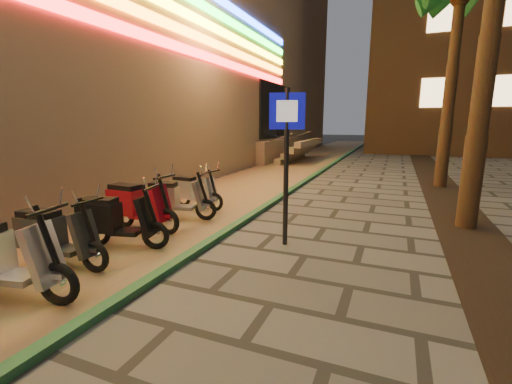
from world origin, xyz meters
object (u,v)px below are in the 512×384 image
at_px(scooter_8, 136,205).
at_px(scooter_10, 192,191).
at_px(scooter_7, 113,220).
at_px(scooter_6, 53,236).
at_px(pedestrian_sign, 287,146).
at_px(scooter_9, 174,199).

xyz_separation_m(scooter_8, scooter_10, (0.07, 2.00, -0.07)).
bearing_deg(scooter_7, scooter_10, 81.47).
distance_m(scooter_6, scooter_10, 3.95).
relative_size(pedestrian_sign, scooter_9, 1.76).
relative_size(pedestrian_sign, scooter_8, 1.60).
distance_m(scooter_6, scooter_7, 1.01).
bearing_deg(scooter_8, scooter_10, 91.23).
relative_size(pedestrian_sign, scooter_7, 1.69).
bearing_deg(pedestrian_sign, scooter_10, 136.35).
bearing_deg(scooter_9, scooter_7, -102.26).
bearing_deg(scooter_7, scooter_6, -116.63).
bearing_deg(pedestrian_sign, scooter_6, -157.69).
height_order(scooter_8, scooter_10, scooter_8).
bearing_deg(scooter_8, pedestrian_sign, 8.80).
bearing_deg(scooter_9, scooter_6, -107.47).
bearing_deg(scooter_9, pedestrian_sign, -26.95).
bearing_deg(scooter_8, scooter_7, -67.40).
xyz_separation_m(scooter_7, scooter_9, (-0.08, 1.90, -0.02)).
bearing_deg(scooter_10, scooter_9, -75.24).
distance_m(pedestrian_sign, scooter_10, 3.73).
bearing_deg(scooter_7, scooter_9, 78.49).
height_order(scooter_6, scooter_7, scooter_7).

